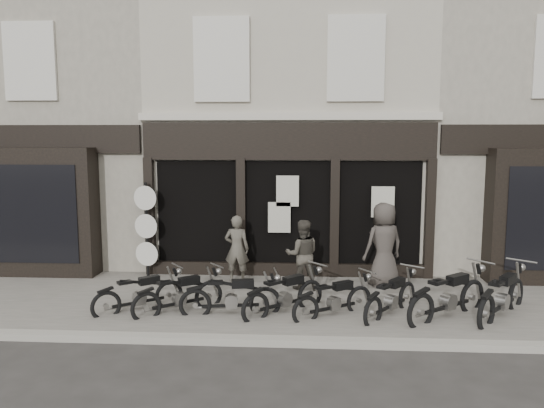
# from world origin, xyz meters

# --- Properties ---
(ground_plane) EXTENTS (90.00, 90.00, 0.00)m
(ground_plane) POSITION_xyz_m (0.00, 0.00, 0.00)
(ground_plane) COLOR #2D2B28
(ground_plane) RESTS_ON ground
(pavement) EXTENTS (30.00, 4.20, 0.12)m
(pavement) POSITION_xyz_m (0.00, 0.90, 0.06)
(pavement) COLOR #615E55
(pavement) RESTS_ON ground_plane
(kerb) EXTENTS (30.00, 0.25, 0.13)m
(kerb) POSITION_xyz_m (0.00, -1.25, 0.07)
(kerb) COLOR gray
(kerb) RESTS_ON ground_plane
(central_building) EXTENTS (7.30, 6.22, 8.34)m
(central_building) POSITION_xyz_m (0.00, 5.95, 4.08)
(central_building) COLOR #A39B8C
(central_building) RESTS_ON ground
(neighbour_left) EXTENTS (5.60, 6.73, 8.34)m
(neighbour_left) POSITION_xyz_m (-6.35, 5.90, 4.04)
(neighbour_left) COLOR gray
(neighbour_left) RESTS_ON ground
(neighbour_right) EXTENTS (5.60, 6.73, 8.34)m
(neighbour_right) POSITION_xyz_m (6.35, 5.90, 4.04)
(neighbour_right) COLOR gray
(neighbour_right) RESTS_ON ground
(motorcycle_0) EXTENTS (1.64, 1.35, 0.92)m
(motorcycle_0) POSITION_xyz_m (-2.89, 0.14, 0.37)
(motorcycle_0) COLOR black
(motorcycle_0) RESTS_ON ground
(motorcycle_1) EXTENTS (1.68, 1.40, 0.94)m
(motorcycle_1) POSITION_xyz_m (-2.06, 0.09, 0.38)
(motorcycle_1) COLOR black
(motorcycle_1) RESTS_ON ground
(motorcycle_2) EXTENTS (2.00, 0.62, 0.96)m
(motorcycle_2) POSITION_xyz_m (-1.00, -0.02, 0.38)
(motorcycle_2) COLOR black
(motorcycle_2) RESTS_ON ground
(motorcycle_3) EXTENTS (1.67, 1.54, 0.98)m
(motorcycle_3) POSITION_xyz_m (0.03, 0.16, 0.39)
(motorcycle_3) COLOR black
(motorcycle_3) RESTS_ON ground
(motorcycle_4) EXTENTS (1.67, 1.25, 0.91)m
(motorcycle_4) POSITION_xyz_m (1.00, 0.04, 0.36)
(motorcycle_4) COLOR black
(motorcycle_4) RESTS_ON ground
(motorcycle_5) EXTENTS (1.39, 1.66, 0.93)m
(motorcycle_5) POSITION_xyz_m (2.13, 0.18, 0.37)
(motorcycle_5) COLOR black
(motorcycle_5) RESTS_ON ground
(motorcycle_6) EXTENTS (1.94, 1.65, 1.10)m
(motorcycle_6) POSITION_xyz_m (3.20, 0.07, 0.44)
(motorcycle_6) COLOR black
(motorcycle_6) RESTS_ON ground
(motorcycle_7) EXTENTS (1.63, 1.86, 1.07)m
(motorcycle_7) POSITION_xyz_m (4.26, 0.19, 0.42)
(motorcycle_7) COLOR black
(motorcycle_7) RESTS_ON ground
(man_left) EXTENTS (0.61, 0.43, 1.61)m
(man_left) POSITION_xyz_m (-1.18, 2.24, 0.92)
(man_left) COLOR #4C473E
(man_left) RESTS_ON pavement
(man_centre) EXTENTS (0.81, 0.65, 1.59)m
(man_centre) POSITION_xyz_m (0.37, 1.77, 0.91)
(man_centre) COLOR #413D35
(man_centre) RESTS_ON pavement
(man_right) EXTENTS (1.12, 0.95, 1.95)m
(man_right) POSITION_xyz_m (2.25, 2.11, 1.10)
(man_right) COLOR #3F3934
(man_right) RESTS_ON pavement
(advert_sign_post) EXTENTS (0.60, 0.38, 2.46)m
(advert_sign_post) POSITION_xyz_m (-3.46, 2.59, 1.20)
(advert_sign_post) COLOR black
(advert_sign_post) RESTS_ON ground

